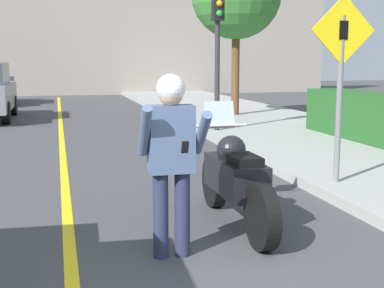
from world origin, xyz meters
TOP-DOWN VIEW (x-y plane):
  - road_center_line at (-0.60, 6.00)m, footprint 0.12×36.00m
  - building_backdrop at (0.00, 26.00)m, footprint 28.00×1.20m
  - motorcycle at (1.16, 2.75)m, footprint 0.62×2.20m
  - person_biker at (0.30, 1.99)m, footprint 0.59×0.46m
  - crossing_sign at (2.97, 3.82)m, footprint 0.91×0.08m
  - traffic_light at (2.98, 9.44)m, footprint 0.26×0.30m
  - hedge_row at (5.60, 6.85)m, footprint 0.90×4.66m

SIDE VIEW (x-z plane):
  - road_center_line at x=-0.60m, z-range 0.00..0.01m
  - motorcycle at x=1.16m, z-range -0.14..1.16m
  - hedge_row at x=5.60m, z-range 0.14..1.11m
  - person_biker at x=0.30m, z-range 0.18..1.84m
  - crossing_sign at x=2.97m, z-range 0.39..2.86m
  - traffic_light at x=2.98m, z-range 0.80..4.09m
  - building_backdrop at x=0.00m, z-range 0.00..6.80m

